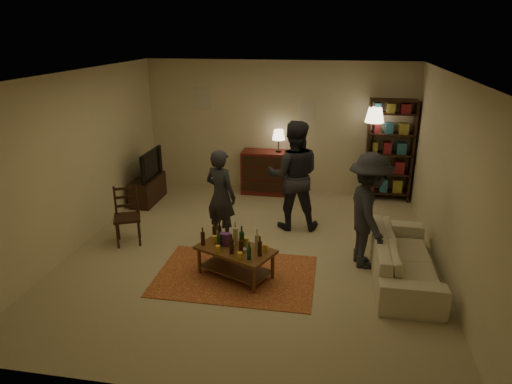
% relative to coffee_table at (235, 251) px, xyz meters
% --- Properties ---
extents(floor, '(6.00, 6.00, 0.00)m').
position_rel_coffee_table_xyz_m(floor, '(0.10, 0.76, -0.39)').
color(floor, '#C6B793').
rests_on(floor, ground).
extents(room_shell, '(6.00, 6.00, 6.00)m').
position_rel_coffee_table_xyz_m(room_shell, '(-0.54, 3.74, 1.42)').
color(room_shell, beige).
rests_on(room_shell, ground).
extents(rug, '(2.20, 1.50, 0.01)m').
position_rel_coffee_table_xyz_m(rug, '(0.01, -0.01, -0.38)').
color(rug, maroon).
rests_on(rug, ground).
extents(coffee_table, '(1.20, 0.96, 0.77)m').
position_rel_coffee_table_xyz_m(coffee_table, '(0.00, 0.00, 0.00)').
color(coffee_table, brown).
rests_on(coffee_table, ground).
extents(dining_chair, '(0.54, 0.54, 0.94)m').
position_rel_coffee_table_xyz_m(dining_chair, '(-1.95, 0.79, 0.10)').
color(dining_chair, black).
rests_on(dining_chair, ground).
extents(tv_stand, '(0.40, 1.00, 1.06)m').
position_rel_coffee_table_xyz_m(tv_stand, '(-2.34, 2.56, -0.01)').
color(tv_stand, black).
rests_on(tv_stand, ground).
extents(dresser, '(1.00, 0.50, 1.36)m').
position_rel_coffee_table_xyz_m(dresser, '(-0.09, 3.48, 0.08)').
color(dresser, maroon).
rests_on(dresser, ground).
extents(bookshelf, '(0.90, 0.34, 2.02)m').
position_rel_coffee_table_xyz_m(bookshelf, '(2.35, 3.54, 0.64)').
color(bookshelf, black).
rests_on(bookshelf, ground).
extents(floor_lamp, '(0.36, 0.36, 1.87)m').
position_rel_coffee_table_xyz_m(floor_lamp, '(2.00, 3.41, 1.21)').
color(floor_lamp, black).
rests_on(floor_lamp, ground).
extents(sofa, '(0.81, 2.08, 0.61)m').
position_rel_coffee_table_xyz_m(sofa, '(2.30, 0.36, -0.09)').
color(sofa, beige).
rests_on(sofa, ground).
extents(person_left, '(0.66, 0.56, 1.52)m').
position_rel_coffee_table_xyz_m(person_left, '(-0.48, 1.13, 0.37)').
color(person_left, '#24242B').
rests_on(person_left, ground).
extents(person_right, '(0.99, 0.81, 1.88)m').
position_rel_coffee_table_xyz_m(person_right, '(0.62, 1.82, 0.55)').
color(person_right, '#24242B').
rests_on(person_right, ground).
extents(person_by_sofa, '(0.83, 1.20, 1.69)m').
position_rel_coffee_table_xyz_m(person_by_sofa, '(1.80, 0.65, 0.46)').
color(person_by_sofa, '#25252C').
rests_on(person_by_sofa, ground).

